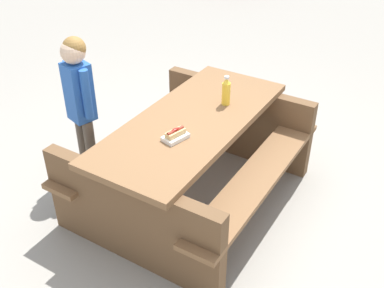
{
  "coord_description": "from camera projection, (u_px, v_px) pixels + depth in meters",
  "views": [
    {
      "loc": [
        2.63,
        1.32,
        2.46
      ],
      "look_at": [
        0.0,
        0.0,
        0.52
      ],
      "focal_mm": 42.82,
      "sensor_mm": 36.0,
      "label": 1
    }
  ],
  "objects": [
    {
      "name": "ground_plane",
      "position": [
        192.0,
        197.0,
        3.81
      ],
      "size": [
        30.0,
        30.0,
        0.0
      ],
      "primitive_type": "plane",
      "color": "gray",
      "rests_on": "ground"
    },
    {
      "name": "picnic_table",
      "position": [
        192.0,
        153.0,
        3.57
      ],
      "size": [
        1.91,
        1.54,
        0.75
      ],
      "color": "brown",
      "rests_on": "ground"
    },
    {
      "name": "soda_bottle",
      "position": [
        226.0,
        91.0,
        3.53
      ],
      "size": [
        0.07,
        0.07,
        0.24
      ],
      "color": "yellow",
      "rests_on": "picnic_table"
    },
    {
      "name": "hotdog_tray",
      "position": [
        175.0,
        135.0,
        3.15
      ],
      "size": [
        0.21,
        0.16,
        0.08
      ],
      "color": "white",
      "rests_on": "picnic_table"
    },
    {
      "name": "child_in_coat",
      "position": [
        79.0,
        92.0,
        3.63
      ],
      "size": [
        0.24,
        0.3,
        1.26
      ],
      "color": "brown",
      "rests_on": "ground"
    }
  ]
}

